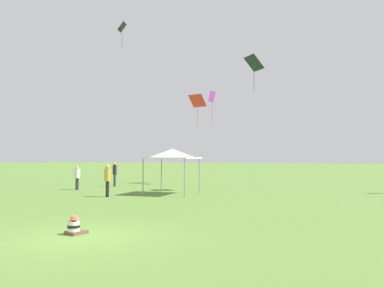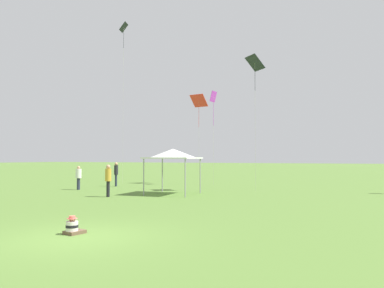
{
  "view_description": "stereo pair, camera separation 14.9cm",
  "coord_description": "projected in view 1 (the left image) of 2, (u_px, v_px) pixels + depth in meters",
  "views": [
    {
      "loc": [
        7.07,
        -8.19,
        2.2
      ],
      "look_at": [
        -0.14,
        7.8,
        2.86
      ],
      "focal_mm": 35.0,
      "sensor_mm": 36.0,
      "label": 1
    },
    {
      "loc": [
        7.21,
        -8.12,
        2.2
      ],
      "look_at": [
        -0.14,
        7.8,
        2.86
      ],
      "focal_mm": 35.0,
      "sensor_mm": 36.0,
      "label": 2
    }
  ],
  "objects": [
    {
      "name": "person_standing_0",
      "position": [
        77.0,
        176.0,
        25.82
      ],
      "size": [
        0.45,
        0.45,
        1.64
      ],
      "rotation": [
        0.0,
        0.0,
        4.86
      ],
      "color": "#282D42",
      "rests_on": "ground"
    },
    {
      "name": "ground_plane",
      "position": [
        80.0,
        238.0,
        10.28
      ],
      "size": [
        300.0,
        300.0,
        0.0
      ],
      "primitive_type": "plane",
      "color": "#567A33"
    },
    {
      "name": "person_standing_4",
      "position": [
        115.0,
        172.0,
        28.96
      ],
      "size": [
        0.36,
        0.36,
        1.86
      ],
      "rotation": [
        0.0,
        0.0,
        1.75
      ],
      "color": "#282D42",
      "rests_on": "ground"
    },
    {
      "name": "kite_3",
      "position": [
        197.0,
        102.0,
        32.18
      ],
      "size": [
        1.44,
        1.11,
        7.61
      ],
      "rotation": [
        0.0,
        0.0,
        2.22
      ],
      "color": "red",
      "rests_on": "ground"
    },
    {
      "name": "seated_toddler",
      "position": [
        74.0,
        227.0,
        10.76
      ],
      "size": [
        0.51,
        0.6,
        0.54
      ],
      "rotation": [
        0.0,
        0.0,
        -0.17
      ],
      "color": "brown",
      "rests_on": "ground"
    },
    {
      "name": "kite_0",
      "position": [
        254.0,
        65.0,
        24.96
      ],
      "size": [
        1.48,
        1.44,
        8.99
      ],
      "rotation": [
        0.0,
        0.0,
        1.64
      ],
      "color": "#1E2328",
      "rests_on": "ground"
    },
    {
      "name": "person_standing_2",
      "position": [
        107.0,
        177.0,
        21.11
      ],
      "size": [
        0.46,
        0.46,
        1.82
      ],
      "rotation": [
        0.0,
        0.0,
        3.58
      ],
      "color": "black",
      "rests_on": "ground"
    },
    {
      "name": "kite_2",
      "position": [
        212.0,
        100.0,
        30.75
      ],
      "size": [
        0.34,
        0.91,
        7.68
      ],
      "rotation": [
        0.0,
        0.0,
        3.84
      ],
      "color": "#B738C6",
      "rests_on": "ground"
    },
    {
      "name": "kite_1",
      "position": [
        122.0,
        34.0,
        33.93
      ],
      "size": [
        0.83,
        1.06,
        14.48
      ],
      "rotation": [
        0.0,
        0.0,
        4.23
      ],
      "color": "#1E2328",
      "rests_on": "ground"
    },
    {
      "name": "canopy_tent",
      "position": [
        172.0,
        154.0,
        22.72
      ],
      "size": [
        3.12,
        3.12,
        2.76
      ],
      "rotation": [
        0.0,
        0.0,
        0.08
      ],
      "color": "white",
      "rests_on": "ground"
    }
  ]
}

